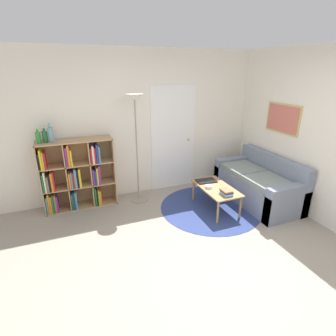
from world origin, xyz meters
TOP-DOWN VIEW (x-y plane):
  - ground_plane at (0.00, 0.00)m, footprint 14.00×14.00m
  - wall_back at (0.02, 2.45)m, footprint 7.12×0.11m
  - wall_right at (2.08, 1.22)m, footprint 0.08×5.43m
  - rug at (0.73, 1.35)m, footprint 1.71×1.71m
  - bookshelf at (-1.38, 2.24)m, footprint 1.18×0.34m
  - floor_lamp at (-0.34, 2.09)m, footprint 0.32×0.32m
  - couch at (1.70, 1.30)m, footprint 0.80×1.61m
  - coffee_table at (0.80, 1.31)m, footprint 0.50×0.91m
  - laptop at (0.76, 1.58)m, footprint 0.36×0.24m
  - bowl at (0.66, 1.33)m, footprint 0.12×0.12m
  - book_stack_on_table at (0.79, 1.00)m, footprint 0.15×0.20m
  - bottle_left at (-1.83, 2.23)m, footprint 0.07×0.07m
  - bottle_middle at (-1.73, 2.27)m, footprint 0.08×0.08m
  - bottle_right at (-1.65, 2.24)m, footprint 0.08×0.08m

SIDE VIEW (x-z plane):
  - ground_plane at x=0.00m, z-range 0.00..0.00m
  - rug at x=0.73m, z-range 0.00..0.01m
  - couch at x=1.70m, z-range -0.11..0.71m
  - coffee_table at x=0.80m, z-range 0.16..0.55m
  - laptop at x=0.76m, z-range 0.40..0.42m
  - bowl at x=0.66m, z-range 0.40..0.44m
  - book_stack_on_table at x=0.79m, z-range 0.40..0.49m
  - bookshelf at x=-1.38m, z-range -0.02..1.16m
  - bottle_middle at x=-1.73m, z-range 1.16..1.38m
  - bottle_left at x=-1.83m, z-range 1.16..1.39m
  - wall_back at x=0.02m, z-range -0.01..2.59m
  - wall_right at x=2.08m, z-range 0.00..2.60m
  - bottle_right at x=-1.65m, z-range 1.16..1.45m
  - floor_lamp at x=-0.34m, z-range 0.56..2.44m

